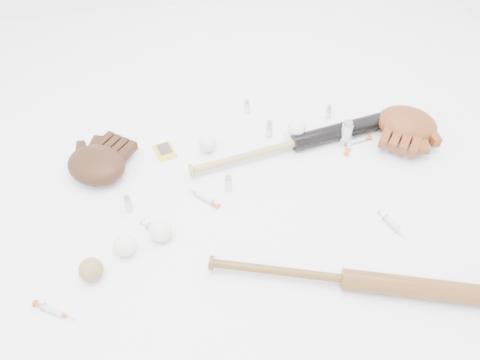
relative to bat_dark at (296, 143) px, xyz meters
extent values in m
plane|color=white|center=(-0.22, -0.18, -0.03)|extent=(3.00, 3.00, 0.00)
cube|color=gold|center=(-0.52, 0.09, -0.03)|extent=(0.10, 0.12, 0.01)
cube|color=white|center=(0.01, 0.04, -0.01)|extent=(0.09, 0.09, 0.04)
sphere|color=white|center=(0.01, 0.04, 0.04)|extent=(0.07, 0.07, 0.07)
sphere|color=white|center=(-0.69, -0.37, 0.00)|extent=(0.08, 0.08, 0.08)
sphere|color=white|center=(-0.35, 0.07, 0.00)|extent=(0.07, 0.07, 0.07)
sphere|color=white|center=(-0.57, -0.33, 0.00)|extent=(0.08, 0.08, 0.08)
sphere|color=olive|center=(-0.80, -0.44, 0.00)|extent=(0.08, 0.08, 0.08)
cylinder|color=silver|center=(-0.09, 0.10, 0.00)|extent=(0.03, 0.03, 0.08)
cylinder|color=silver|center=(0.19, 0.16, 0.00)|extent=(0.02, 0.02, 0.06)
cylinder|color=silver|center=(-0.31, -0.16, 0.00)|extent=(0.03, 0.03, 0.07)
cylinder|color=silver|center=(0.21, 0.00, 0.02)|extent=(0.04, 0.04, 0.10)
cylinder|color=silver|center=(-0.68, -0.19, 0.00)|extent=(0.03, 0.03, 0.07)
cylinder|color=silver|center=(-0.14, 0.27, 0.00)|extent=(0.03, 0.03, 0.07)
camera|label=1|loc=(-0.50, -1.31, 1.29)|focal=35.00mm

